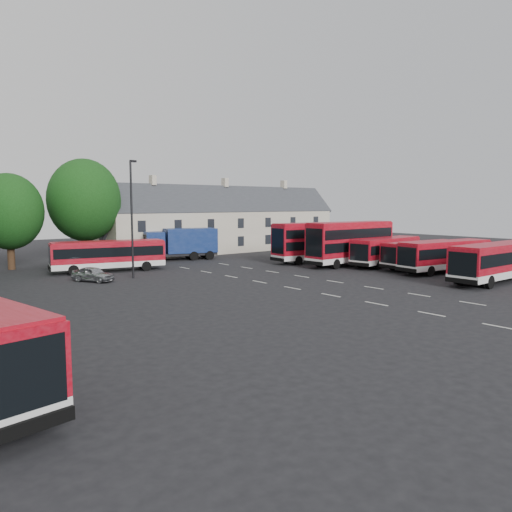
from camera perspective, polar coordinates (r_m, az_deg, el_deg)
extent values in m
plane|color=black|center=(37.81, 6.28, -4.05)|extent=(140.00, 140.00, 0.00)
cube|color=beige|center=(30.03, 26.02, -7.25)|extent=(0.15, 1.80, 0.01)
cube|color=beige|center=(31.82, 19.41, -6.26)|extent=(0.15, 1.80, 0.01)
cube|color=beige|center=(33.99, 13.60, -5.31)|extent=(0.15, 1.80, 0.01)
cube|color=beige|center=(36.47, 8.55, -4.45)|extent=(0.15, 1.80, 0.01)
cube|color=beige|center=(39.20, 4.17, -3.66)|extent=(0.15, 1.80, 0.01)
cube|color=beige|center=(42.14, 0.40, -2.97)|extent=(0.15, 1.80, 0.01)
cube|color=beige|center=(45.23, -2.87, -2.36)|extent=(0.15, 1.80, 0.01)
cube|color=beige|center=(48.46, -5.71, -1.82)|extent=(0.15, 1.80, 0.01)
cube|color=beige|center=(51.80, -8.19, -1.35)|extent=(0.15, 1.80, 0.01)
cube|color=beige|center=(36.14, 23.51, -4.98)|extent=(0.15, 1.80, 0.01)
cube|color=beige|center=(38.06, 18.12, -4.24)|extent=(0.15, 1.80, 0.01)
cube|color=beige|center=(40.29, 13.30, -3.55)|extent=(0.15, 1.80, 0.01)
cube|color=beige|center=(42.78, 9.02, -2.91)|extent=(0.15, 1.80, 0.01)
cube|color=beige|center=(45.48, 5.23, -2.33)|extent=(0.15, 1.80, 0.01)
cube|color=beige|center=(48.37, 1.88, -1.81)|extent=(0.15, 1.80, 0.01)
cube|color=beige|center=(51.40, -1.08, -1.34)|extent=(0.15, 1.80, 0.01)
cube|color=beige|center=(54.56, -3.71, -0.93)|extent=(0.15, 1.80, 0.01)
cylinder|color=black|center=(55.55, -26.21, 0.40)|extent=(0.70, 0.70, 3.50)
ellipsoid|color=#11350E|center=(55.34, -26.40, 4.58)|extent=(6.60, 6.60, 7.59)
cylinder|color=black|center=(58.82, -18.87, 1.31)|extent=(0.70, 0.70, 4.20)
ellipsoid|color=#11350E|center=(58.65, -19.03, 6.06)|extent=(7.92, 7.92, 9.11)
cube|color=beige|center=(69.27, -3.54, 2.82)|extent=(35.00, 7.00, 5.50)
cube|color=#2D3035|center=(69.17, -3.55, 5.10)|extent=(35.70, 7.13, 7.13)
cube|color=beige|center=(63.36, -11.72, 8.49)|extent=(0.60, 0.90, 1.20)
cube|color=beige|center=(69.22, -3.57, 8.38)|extent=(0.60, 0.90, 1.20)
cube|color=beige|center=(76.23, 3.19, 8.16)|extent=(0.60, 0.90, 1.20)
cube|color=silver|center=(46.49, 25.83, -1.72)|extent=(11.57, 2.72, 0.58)
cube|color=maroon|center=(46.35, 25.90, -0.11)|extent=(11.57, 2.72, 2.05)
cube|color=black|center=(46.34, 25.91, -0.05)|extent=(11.11, 2.78, 1.00)
cube|color=maroon|center=(46.26, 25.96, 1.21)|extent=(11.34, 2.62, 0.13)
cylinder|color=black|center=(42.71, 25.15, -2.72)|extent=(1.05, 0.30, 1.05)
cylinder|color=black|center=(50.35, 26.37, -1.53)|extent=(1.05, 0.30, 1.05)
cube|color=silver|center=(47.20, 24.62, -1.65)|extent=(10.69, 3.72, 0.52)
cube|color=maroon|center=(47.07, 24.69, -0.22)|extent=(10.69, 3.72, 1.86)
cube|color=black|center=(47.06, 24.69, -0.16)|extent=(10.28, 3.72, 0.90)
cube|color=maroon|center=(46.98, 24.74, 0.96)|extent=(10.47, 3.60, 0.11)
cylinder|color=black|center=(43.75, 24.57, -2.56)|extent=(0.98, 0.39, 0.95)
cylinder|color=black|center=(50.72, 24.65, -1.46)|extent=(0.98, 0.39, 0.95)
cube|color=silver|center=(51.18, 20.77, -0.92)|extent=(10.98, 3.91, 0.54)
cube|color=maroon|center=(51.05, 20.82, 0.44)|extent=(10.98, 3.91, 1.90)
cube|color=black|center=(51.05, 20.82, 0.49)|extent=(10.56, 3.91, 0.93)
cube|color=maroon|center=(50.97, 20.86, 1.56)|extent=(10.75, 3.78, 0.12)
cylinder|color=black|center=(47.85, 19.29, -1.65)|extent=(1.01, 0.41, 0.98)
cylinder|color=black|center=(54.60, 22.04, -0.84)|extent=(1.01, 0.41, 0.98)
cube|color=silver|center=(53.26, 18.36, -0.65)|extent=(10.01, 3.24, 0.49)
cube|color=maroon|center=(53.15, 18.40, 0.55)|extent=(10.01, 3.24, 1.74)
cube|color=black|center=(53.15, 18.40, 0.60)|extent=(9.62, 3.26, 0.85)
cube|color=maroon|center=(53.08, 18.43, 1.53)|extent=(9.80, 3.13, 0.11)
cylinder|color=black|center=(50.22, 17.05, -1.28)|extent=(0.91, 0.34, 0.89)
cylinder|color=black|center=(56.39, 19.51, -0.59)|extent=(0.91, 0.34, 0.89)
cube|color=silver|center=(54.82, 14.61, -0.31)|extent=(10.67, 3.49, 0.52)
cube|color=maroon|center=(54.70, 14.65, 0.93)|extent=(10.67, 3.49, 1.86)
cube|color=black|center=(54.70, 14.65, 0.98)|extent=(10.26, 3.50, 0.90)
cube|color=maroon|center=(54.63, 14.67, 1.95)|extent=(10.45, 3.37, 0.11)
cylinder|color=black|center=(51.42, 13.80, -0.99)|extent=(0.98, 0.37, 0.95)
cylinder|color=black|center=(58.28, 15.31, -0.22)|extent=(0.98, 0.37, 0.95)
cube|color=silver|center=(54.40, 10.72, -0.20)|extent=(11.31, 2.57, 0.57)
cube|color=maroon|center=(54.23, 10.76, 1.90)|extent=(11.31, 2.57, 3.44)
cube|color=black|center=(54.28, 10.74, 1.20)|extent=(10.86, 2.63, 0.98)
cube|color=maroon|center=(54.13, 10.79, 3.78)|extent=(11.09, 2.47, 0.12)
cylinder|color=black|center=(50.95, 9.12, -0.91)|extent=(1.03, 0.29, 1.03)
cylinder|color=black|center=(57.96, 12.11, -0.14)|extent=(1.03, 0.29, 1.03)
cube|color=black|center=(54.19, 10.77, 2.61)|extent=(10.86, 2.63, 0.98)
cube|color=silver|center=(56.80, 6.90, 0.08)|extent=(11.05, 3.63, 0.54)
cube|color=maroon|center=(56.64, 6.92, 2.02)|extent=(11.05, 3.63, 3.30)
cube|color=black|center=(56.69, 6.91, 1.37)|extent=(10.62, 3.64, 0.94)
cube|color=maroon|center=(56.55, 6.94, 3.74)|extent=(10.82, 3.51, 0.12)
cylinder|color=black|center=(53.79, 4.84, -0.52)|extent=(1.01, 0.38, 0.99)
cylinder|color=black|center=(59.94, 8.73, 0.11)|extent=(1.01, 0.38, 0.99)
cube|color=black|center=(56.60, 6.93, 2.67)|extent=(10.62, 3.64, 0.94)
cylinder|color=black|center=(17.54, -24.08, -14.62)|extent=(0.48, 1.15, 1.11)
cube|color=silver|center=(50.44, -16.47, -0.89)|extent=(10.86, 4.73, 0.53)
cube|color=maroon|center=(50.31, -16.51, 0.48)|extent=(10.86, 4.73, 1.88)
cube|color=black|center=(50.31, -16.52, 0.53)|extent=(10.46, 4.70, 0.91)
cube|color=maroon|center=(50.23, -16.55, 1.60)|extent=(10.63, 4.59, 0.12)
cylinder|color=black|center=(48.92, -20.14, -1.53)|extent=(1.00, 0.48, 0.96)
cylinder|color=black|center=(52.22, -13.02, -0.86)|extent=(1.00, 0.48, 0.96)
cube|color=black|center=(59.29, -8.60, 0.23)|extent=(8.67, 4.49, 0.31)
cube|color=navy|center=(58.45, -11.60, 1.48)|extent=(2.75, 3.10, 2.51)
cube|color=black|center=(58.23, -12.57, 1.81)|extent=(0.73, 2.17, 1.26)
cube|color=navy|center=(59.47, -7.50, 1.78)|extent=(6.47, 4.19, 2.83)
cylinder|color=black|center=(57.48, -11.12, -0.16)|extent=(1.09, 0.58, 1.05)
cylinder|color=black|center=(61.31, -6.00, 0.30)|extent=(1.09, 0.58, 1.05)
imported|color=#A5A8AD|center=(44.42, -18.13, -1.98)|extent=(3.05, 4.02, 1.28)
cylinder|color=black|center=(45.12, -14.00, 3.99)|extent=(0.18, 0.18, 10.26)
cube|color=black|center=(45.45, -13.88, 10.48)|extent=(0.66, 0.42, 0.18)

